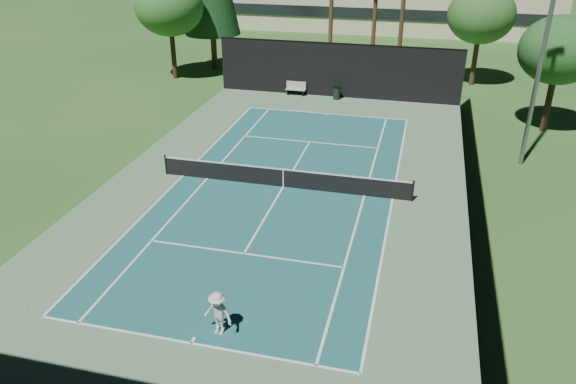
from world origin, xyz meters
name	(u,v)px	position (x,y,z in m)	size (l,w,h in m)	color
ground	(283,187)	(0.00, 0.00, 0.00)	(160.00, 160.00, 0.00)	#2A5720
apron_slab	(283,187)	(0.00, 0.00, 0.01)	(18.00, 32.00, 0.01)	#577D59
court_surface	(283,187)	(0.00, 0.00, 0.01)	(10.97, 23.77, 0.01)	#1C5959
court_lines	(283,187)	(0.00, 0.00, 0.02)	(11.07, 23.87, 0.01)	white
tennis_net	(283,177)	(0.00, 0.00, 0.56)	(12.90, 0.10, 1.10)	black
fence	(283,150)	(0.00, 0.06, 2.01)	(18.04, 32.05, 4.03)	black
player	(218,313)	(0.69, -11.16, 0.80)	(1.04, 0.60, 1.61)	silver
tennis_ball_a	(25,310)	(-6.26, -11.76, 0.03)	(0.07, 0.07, 0.07)	#CFF638
tennis_ball_b	(266,154)	(-2.02, 3.84, 0.03)	(0.07, 0.07, 0.07)	#E7F237
tennis_ball_c	(347,153)	(2.46, 5.13, 0.03)	(0.06, 0.06, 0.06)	#C2DF32
tennis_ball_d	(189,150)	(-6.54, 3.31, 0.04)	(0.07, 0.07, 0.07)	#BED430
park_bench	(296,88)	(-3.08, 15.73, 0.55)	(1.50, 0.45, 1.02)	#B9B09A
trash_bin	(337,93)	(0.11, 15.40, 0.48)	(0.56, 0.56, 0.95)	black
decid_tree_a	(481,15)	(10.00, 22.00, 5.42)	(5.12, 5.12, 7.62)	#4B2F20
decid_tree_b	(560,50)	(14.00, 12.00, 5.08)	(4.80, 4.80, 7.14)	#41281C
decid_tree_c	(169,7)	(-14.00, 18.00, 5.76)	(5.44, 5.44, 8.09)	#43291C
light_pole	(544,46)	(12.00, 6.00, 6.46)	(0.90, 0.25, 12.22)	gray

